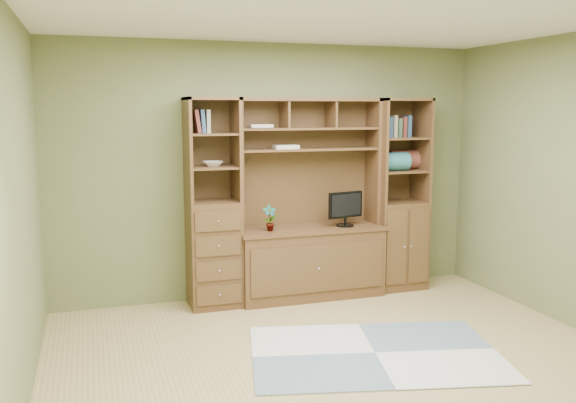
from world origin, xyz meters
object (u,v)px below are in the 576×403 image
object	(u,v)px
monitor	(345,203)
left_tower	(213,203)
right_tower	(399,194)
center_hutch	(311,199)

from	to	relation	value
monitor	left_tower	bearing A→B (deg)	165.04
right_tower	monitor	xyz separation A→B (m)	(-0.65, -0.07, -0.05)
left_tower	monitor	size ratio (longest dim) A/B	4.12
center_hutch	monitor	bearing A→B (deg)	-5.38
center_hutch	right_tower	distance (m)	1.03
center_hutch	right_tower	world-z (taller)	same
center_hutch	left_tower	world-z (taller)	same
left_tower	right_tower	world-z (taller)	same
center_hutch	right_tower	xyz separation A→B (m)	(1.02, 0.04, 0.00)
center_hutch	right_tower	size ratio (longest dim) A/B	1.00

